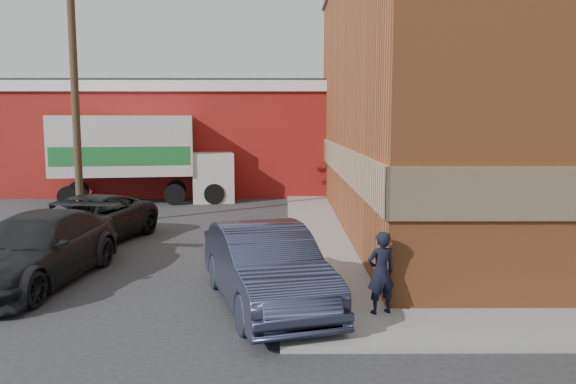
% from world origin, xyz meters
% --- Properties ---
extents(ground, '(90.00, 90.00, 0.00)m').
position_xyz_m(ground, '(0.00, 0.00, 0.00)').
color(ground, '#28282B').
rests_on(ground, ground).
extents(brick_building, '(14.25, 18.25, 9.36)m').
position_xyz_m(brick_building, '(8.50, 9.00, 4.68)').
color(brick_building, '#A7542B').
rests_on(brick_building, ground).
extents(sidewalk_west, '(1.80, 18.00, 0.12)m').
position_xyz_m(sidewalk_west, '(0.60, 9.00, 0.06)').
color(sidewalk_west, gray).
rests_on(sidewalk_west, ground).
extents(warehouse, '(16.30, 8.30, 5.60)m').
position_xyz_m(warehouse, '(-6.00, 20.00, 2.81)').
color(warehouse, maroon).
rests_on(warehouse, ground).
extents(utility_pole, '(2.00, 0.26, 9.00)m').
position_xyz_m(utility_pole, '(-7.50, 9.00, 4.75)').
color(utility_pole, '#4C3826').
rests_on(utility_pole, ground).
extents(man, '(0.65, 0.53, 1.53)m').
position_xyz_m(man, '(1.33, -0.25, 0.88)').
color(man, black).
rests_on(man, sidewalk_south).
extents(sedan, '(3.02, 5.11, 1.59)m').
position_xyz_m(sedan, '(-0.80, 0.50, 0.80)').
color(sedan, '#2D334C').
rests_on(sedan, ground).
extents(suv_a, '(3.61, 5.55, 1.42)m').
position_xyz_m(suv_a, '(-6.31, 6.15, 0.71)').
color(suv_a, black).
rests_on(suv_a, ground).
extents(suv_b, '(2.74, 5.52, 1.54)m').
position_xyz_m(suv_b, '(-6.04, 2.16, 0.77)').
color(suv_b, black).
rests_on(suv_b, ground).
extents(box_truck, '(8.10, 3.50, 3.87)m').
position_xyz_m(box_truck, '(-6.82, 14.85, 2.23)').
color(box_truck, silver).
rests_on(box_truck, ground).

